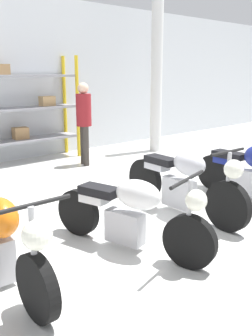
{
  "coord_description": "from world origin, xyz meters",
  "views": [
    {
      "loc": [
        -3.2,
        -3.24,
        1.94
      ],
      "look_at": [
        0.0,
        0.4,
        0.7
      ],
      "focal_mm": 40.0,
      "sensor_mm": 36.0,
      "label": 1
    }
  ],
  "objects": [
    {
      "name": "person_browsing",
      "position": [
        1.33,
        3.26,
        1.03
      ],
      "size": [
        0.4,
        0.4,
        1.74
      ],
      "rotation": [
        0.0,
        0.0,
        2.84
      ],
      "color": "#38332D",
      "rests_on": "ground_plane"
    },
    {
      "name": "shelving_rack",
      "position": [
        -0.01,
        4.36,
        1.19
      ],
      "size": [
        3.56,
        0.63,
        2.31
      ],
      "color": "gold",
      "rests_on": "ground_plane"
    },
    {
      "name": "motorcycle_white",
      "position": [
        -0.61,
        -0.38,
        0.45
      ],
      "size": [
        0.85,
        2.0,
        0.95
      ],
      "rotation": [
        0.0,
        0.0,
        -1.31
      ],
      "color": "black",
      "rests_on": "ground_plane"
    },
    {
      "name": "motorcycle_blue",
      "position": [
        1.96,
        -0.28,
        0.43
      ],
      "size": [
        0.71,
        1.95,
        0.99
      ],
      "rotation": [
        0.0,
        0.0,
        -1.59
      ],
      "color": "black",
      "rests_on": "ground_plane"
    },
    {
      "name": "motorcycle_silver",
      "position": [
        0.68,
        -0.04,
        0.48
      ],
      "size": [
        0.63,
        2.19,
        1.03
      ],
      "rotation": [
        0.0,
        0.0,
        -1.61
      ],
      "color": "black",
      "rests_on": "ground_plane"
    },
    {
      "name": "support_pillar",
      "position": [
        3.56,
        3.32,
        1.8
      ],
      "size": [
        0.28,
        0.28,
        3.6
      ],
      "color": "silver",
      "rests_on": "ground_plane"
    },
    {
      "name": "ground_plane",
      "position": [
        0.0,
        0.0,
        0.0
      ],
      "size": [
        30.0,
        30.0,
        0.0
      ],
      "primitive_type": "plane",
      "color": "silver"
    }
  ]
}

